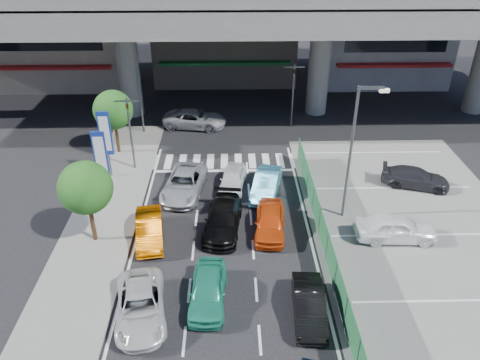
{
  "coord_description": "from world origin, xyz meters",
  "views": [
    {
      "loc": [
        0.45,
        -16.56,
        15.93
      ],
      "look_at": [
        0.98,
        6.61,
        2.2
      ],
      "focal_mm": 35.0,
      "sensor_mm": 36.0,
      "label": 1
    }
  ],
  "objects_px": {
    "street_lamp_left": "(140,75)",
    "parked_sedan_white": "(396,228)",
    "traffic_cone": "(318,207)",
    "kei_truck_front_right": "(266,184)",
    "signboard_far": "(105,135)",
    "parked_sedan_dgrey": "(415,178)",
    "hatch_black_mid_right": "(309,305)",
    "taxi_orange_right": "(270,221)",
    "taxi_teal_mid": "(208,290)",
    "sedan_black_mid": "(223,219)",
    "sedan_white_mid_left": "(141,306)",
    "tree_far": "(113,110)",
    "crossing_wagon_silver": "(195,119)",
    "signboard_near": "(101,157)",
    "wagon_silver_front_left": "(184,184)",
    "street_lamp_right": "(355,144)",
    "sedan_white_front_mid": "(233,179)",
    "tree_near": "(86,188)",
    "taxi_orange_left": "(149,229)",
    "traffic_light_right": "(294,80)"
  },
  "relations": [
    {
      "from": "street_lamp_left",
      "to": "parked_sedan_white",
      "type": "bearing_deg",
      "value": -42.29
    },
    {
      "from": "tree_near",
      "to": "parked_sedan_white",
      "type": "height_order",
      "value": "tree_near"
    },
    {
      "from": "traffic_light_right",
      "to": "taxi_orange_left",
      "type": "bearing_deg",
      "value": -122.56
    },
    {
      "from": "tree_near",
      "to": "kei_truck_front_right",
      "type": "bearing_deg",
      "value": 25.47
    },
    {
      "from": "taxi_teal_mid",
      "to": "hatch_black_mid_right",
      "type": "distance_m",
      "value": 4.62
    },
    {
      "from": "signboard_near",
      "to": "sedan_white_mid_left",
      "type": "bearing_deg",
      "value": -69.36
    },
    {
      "from": "tree_far",
      "to": "crossing_wagon_silver",
      "type": "bearing_deg",
      "value": 40.29
    },
    {
      "from": "traffic_light_right",
      "to": "signboard_far",
      "type": "bearing_deg",
      "value": -148.57
    },
    {
      "from": "street_lamp_right",
      "to": "sedan_black_mid",
      "type": "height_order",
      "value": "street_lamp_right"
    },
    {
      "from": "hatch_black_mid_right",
      "to": "signboard_far",
      "type": "bearing_deg",
      "value": 135.3
    },
    {
      "from": "signboard_far",
      "to": "tree_far",
      "type": "xyz_separation_m",
      "value": [
        -0.2,
        3.51,
        0.32
      ]
    },
    {
      "from": "signboard_far",
      "to": "parked_sedan_dgrey",
      "type": "relative_size",
      "value": 1.11
    },
    {
      "from": "hatch_black_mid_right",
      "to": "parked_sedan_white",
      "type": "bearing_deg",
      "value": 47.53
    },
    {
      "from": "sedan_white_front_mid",
      "to": "traffic_cone",
      "type": "xyz_separation_m",
      "value": [
        5.03,
        -2.94,
        -0.26
      ]
    },
    {
      "from": "tree_far",
      "to": "signboard_near",
      "type": "bearing_deg",
      "value": -84.73
    },
    {
      "from": "tree_near",
      "to": "sedan_white_mid_left",
      "type": "distance_m",
      "value": 7.07
    },
    {
      "from": "sedan_white_front_mid",
      "to": "parked_sedan_dgrey",
      "type": "distance_m",
      "value": 11.82
    },
    {
      "from": "street_lamp_right",
      "to": "parked_sedan_dgrey",
      "type": "xyz_separation_m",
      "value": [
        5.21,
        3.22,
        -4.09
      ]
    },
    {
      "from": "signboard_near",
      "to": "kei_truck_front_right",
      "type": "height_order",
      "value": "signboard_near"
    },
    {
      "from": "sedan_white_mid_left",
      "to": "sedan_black_mid",
      "type": "relative_size",
      "value": 0.97
    },
    {
      "from": "sedan_white_mid_left",
      "to": "taxi_teal_mid",
      "type": "height_order",
      "value": "taxi_teal_mid"
    },
    {
      "from": "signboard_far",
      "to": "taxi_orange_right",
      "type": "height_order",
      "value": "signboard_far"
    },
    {
      "from": "signboard_far",
      "to": "sedan_white_mid_left",
      "type": "height_order",
      "value": "signboard_far"
    },
    {
      "from": "traffic_light_right",
      "to": "street_lamp_left",
      "type": "distance_m",
      "value": 11.9
    },
    {
      "from": "wagon_silver_front_left",
      "to": "tree_far",
      "type": "bearing_deg",
      "value": 140.96
    },
    {
      "from": "sedan_white_mid_left",
      "to": "sedan_white_front_mid",
      "type": "height_order",
      "value": "sedan_white_mid_left"
    },
    {
      "from": "street_lamp_right",
      "to": "taxi_orange_right",
      "type": "xyz_separation_m",
      "value": [
        -4.56,
        -1.4,
        -4.08
      ]
    },
    {
      "from": "tree_far",
      "to": "traffic_cone",
      "type": "xyz_separation_m",
      "value": [
        13.4,
        -8.04,
        -3.01
      ]
    },
    {
      "from": "sedan_black_mid",
      "to": "crossing_wagon_silver",
      "type": "height_order",
      "value": "crossing_wagon_silver"
    },
    {
      "from": "sedan_white_mid_left",
      "to": "taxi_teal_mid",
      "type": "bearing_deg",
      "value": 7.37
    },
    {
      "from": "wagon_silver_front_left",
      "to": "hatch_black_mid_right",
      "type": "bearing_deg",
      "value": -50.58
    },
    {
      "from": "traffic_light_right",
      "to": "taxi_orange_right",
      "type": "height_order",
      "value": "traffic_light_right"
    },
    {
      "from": "street_lamp_right",
      "to": "taxi_orange_left",
      "type": "xyz_separation_m",
      "value": [
        -11.2,
        -1.92,
        -4.11
      ]
    },
    {
      "from": "hatch_black_mid_right",
      "to": "parked_sedan_white",
      "type": "height_order",
      "value": "parked_sedan_white"
    },
    {
      "from": "wagon_silver_front_left",
      "to": "sedan_black_mid",
      "type": "bearing_deg",
      "value": -49.37
    },
    {
      "from": "sedan_white_mid_left",
      "to": "hatch_black_mid_right",
      "type": "height_order",
      "value": "sedan_white_mid_left"
    },
    {
      "from": "taxi_orange_right",
      "to": "traffic_cone",
      "type": "relative_size",
      "value": 6.48
    },
    {
      "from": "taxi_orange_right",
      "to": "parked_sedan_dgrey",
      "type": "relative_size",
      "value": 0.95
    },
    {
      "from": "taxi_orange_left",
      "to": "parked_sedan_white",
      "type": "height_order",
      "value": "parked_sedan_white"
    },
    {
      "from": "taxi_orange_left",
      "to": "hatch_black_mid_right",
      "type": "bearing_deg",
      "value": -44.64
    },
    {
      "from": "traffic_cone",
      "to": "kei_truck_front_right",
      "type": "bearing_deg",
      "value": 143.57
    },
    {
      "from": "street_lamp_left",
      "to": "taxi_orange_left",
      "type": "height_order",
      "value": "street_lamp_left"
    },
    {
      "from": "taxi_teal_mid",
      "to": "signboard_far",
      "type": "bearing_deg",
      "value": 123.38
    },
    {
      "from": "sedan_white_front_mid",
      "to": "parked_sedan_dgrey",
      "type": "relative_size",
      "value": 0.88
    },
    {
      "from": "signboard_far",
      "to": "taxi_orange_left",
      "type": "xyz_separation_m",
      "value": [
        3.57,
        -6.91,
        -2.41
      ]
    },
    {
      "from": "hatch_black_mid_right",
      "to": "wagon_silver_front_left",
      "type": "height_order",
      "value": "wagon_silver_front_left"
    },
    {
      "from": "hatch_black_mid_right",
      "to": "taxi_orange_right",
      "type": "height_order",
      "value": "taxi_orange_right"
    },
    {
      "from": "signboard_far",
      "to": "sedan_white_mid_left",
      "type": "bearing_deg",
      "value": -72.33
    },
    {
      "from": "kei_truck_front_right",
      "to": "crossing_wagon_silver",
      "type": "height_order",
      "value": "crossing_wagon_silver"
    },
    {
      "from": "taxi_teal_mid",
      "to": "sedan_black_mid",
      "type": "xyz_separation_m",
      "value": [
        0.64,
        5.56,
        0.0
      ]
    }
  ]
}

